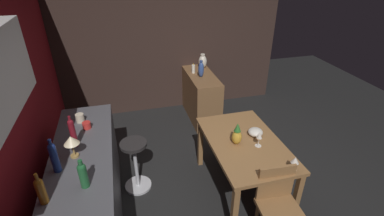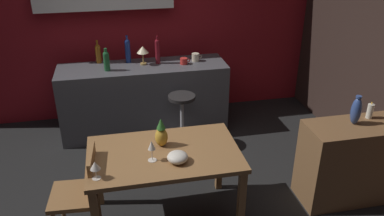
% 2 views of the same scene
% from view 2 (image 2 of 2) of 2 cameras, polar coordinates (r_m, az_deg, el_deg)
% --- Properties ---
extents(ground_plane, '(9.00, 9.00, 0.00)m').
position_cam_2_polar(ground_plane, '(4.01, -5.86, -13.46)').
color(ground_plane, black).
extents(wall_kitchen_back, '(5.20, 0.33, 2.60)m').
position_cam_2_polar(wall_kitchen_back, '(5.29, -9.87, 13.37)').
color(wall_kitchen_back, maroon).
rests_on(wall_kitchen_back, ground_plane).
extents(dining_table, '(1.31, 0.81, 0.74)m').
position_cam_2_polar(dining_table, '(3.41, -4.13, -7.80)').
color(dining_table, olive).
rests_on(dining_table, ground_plane).
extents(kitchen_counter, '(2.10, 0.60, 0.90)m').
position_cam_2_polar(kitchen_counter, '(5.05, -7.03, 1.38)').
color(kitchen_counter, '#4C4C51').
rests_on(kitchen_counter, ground_plane).
extents(sideboard_cabinet, '(1.10, 0.44, 0.82)m').
position_cam_2_polar(sideboard_cabinet, '(4.16, 23.15, -7.19)').
color(sideboard_cabinet, brown).
rests_on(sideboard_cabinet, ground_plane).
extents(chair_near_window, '(0.43, 0.43, 0.85)m').
position_cam_2_polar(chair_near_window, '(3.47, -15.96, -11.74)').
color(chair_near_window, olive).
rests_on(chair_near_window, ground_plane).
extents(bar_stool, '(0.34, 0.34, 0.69)m').
position_cam_2_polar(bar_stool, '(4.67, -1.48, -1.74)').
color(bar_stool, '#262323').
rests_on(bar_stool, ground_plane).
extents(wine_glass_left, '(0.08, 0.08, 0.15)m').
position_cam_2_polar(wine_glass_left, '(3.07, -14.10, -8.30)').
color(wine_glass_left, silver).
rests_on(wine_glass_left, dining_table).
extents(wine_glass_right, '(0.07, 0.07, 0.19)m').
position_cam_2_polar(wine_glass_right, '(3.19, -5.97, -5.64)').
color(wine_glass_right, silver).
rests_on(wine_glass_right, dining_table).
extents(pineapple_centerpiece, '(0.11, 0.11, 0.27)m').
position_cam_2_polar(pineapple_centerpiece, '(3.40, -4.55, -3.86)').
color(pineapple_centerpiece, gold).
rests_on(pineapple_centerpiece, dining_table).
extents(fruit_bowl, '(0.17, 0.17, 0.09)m').
position_cam_2_polar(fruit_bowl, '(3.21, -2.14, -7.25)').
color(fruit_bowl, beige).
rests_on(fruit_bowl, dining_table).
extents(wine_bottle_ruby, '(0.06, 0.06, 0.35)m').
position_cam_2_polar(wine_bottle_ruby, '(4.90, -5.11, 8.47)').
color(wine_bottle_ruby, maroon).
rests_on(wine_bottle_ruby, kitchen_counter).
extents(wine_bottle_green, '(0.07, 0.07, 0.28)m').
position_cam_2_polar(wine_bottle_green, '(4.76, -12.51, 6.93)').
color(wine_bottle_green, '#1E592D').
rests_on(wine_bottle_green, kitchen_counter).
extents(wine_bottle_amber, '(0.07, 0.07, 0.29)m').
position_cam_2_polar(wine_bottle_amber, '(5.05, -13.69, 7.92)').
color(wine_bottle_amber, '#8C5114').
rests_on(wine_bottle_amber, kitchen_counter).
extents(wine_bottle_cobalt, '(0.07, 0.07, 0.35)m').
position_cam_2_polar(wine_bottle_cobalt, '(4.99, -9.47, 8.48)').
color(wine_bottle_cobalt, navy).
rests_on(wine_bottle_cobalt, kitchen_counter).
extents(cup_cream, '(0.13, 0.09, 0.10)m').
position_cam_2_polar(cup_cream, '(5.00, 0.53, 7.50)').
color(cup_cream, beige).
rests_on(cup_cream, kitchen_counter).
extents(cup_red, '(0.13, 0.09, 0.08)m').
position_cam_2_polar(cup_red, '(4.90, -1.20, 6.94)').
color(cup_red, red).
rests_on(cup_red, kitchen_counter).
extents(counter_lamp, '(0.15, 0.15, 0.24)m').
position_cam_2_polar(counter_lamp, '(4.87, -7.28, 8.39)').
color(counter_lamp, '#A58447').
rests_on(counter_lamp, kitchen_counter).
extents(pillar_candle_tall, '(0.06, 0.06, 0.17)m').
position_cam_2_polar(pillar_candle_tall, '(4.07, 24.76, -0.42)').
color(pillar_candle_tall, white).
rests_on(pillar_candle_tall, sideboard_cabinet).
extents(vase_ceramic_blue, '(0.10, 0.10, 0.29)m').
position_cam_2_polar(vase_ceramic_blue, '(3.87, 23.03, -0.37)').
color(vase_ceramic_blue, '#334C8C').
rests_on(vase_ceramic_blue, sideboard_cabinet).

